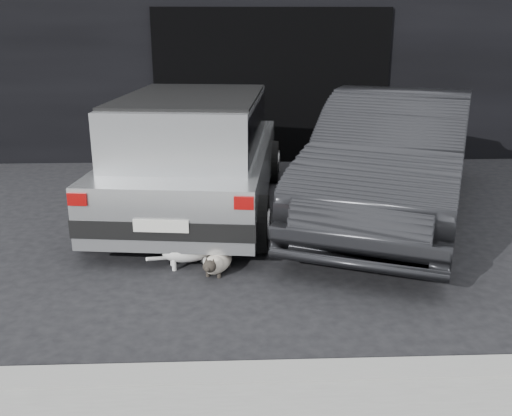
{
  "coord_description": "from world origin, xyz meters",
  "views": [
    {
      "loc": [
        0.32,
        -5.91,
        2.35
      ],
      "look_at": [
        0.55,
        -0.46,
        0.58
      ],
      "focal_mm": 40.0,
      "sensor_mm": 36.0,
      "label": 1
    }
  ],
  "objects_px": {
    "cat_white": "(192,249)",
    "cat_siamese": "(217,263)",
    "silver_hatchback": "(195,148)",
    "second_car": "(394,157)"
  },
  "relations": [
    {
      "from": "silver_hatchback",
      "to": "cat_siamese",
      "type": "relative_size",
      "value": 6.44
    },
    {
      "from": "second_car",
      "to": "cat_white",
      "type": "bearing_deg",
      "value": -126.37
    },
    {
      "from": "cat_siamese",
      "to": "second_car",
      "type": "bearing_deg",
      "value": -123.73
    },
    {
      "from": "second_car",
      "to": "cat_white",
      "type": "distance_m",
      "value": 2.88
    },
    {
      "from": "silver_hatchback",
      "to": "second_car",
      "type": "height_order",
      "value": "second_car"
    },
    {
      "from": "cat_white",
      "to": "cat_siamese",
      "type": "bearing_deg",
      "value": 39.9
    },
    {
      "from": "silver_hatchback",
      "to": "cat_siamese",
      "type": "distance_m",
      "value": 2.14
    },
    {
      "from": "silver_hatchback",
      "to": "cat_white",
      "type": "xyz_separation_m",
      "value": [
        0.05,
        -1.8,
        -0.65
      ]
    },
    {
      "from": "cat_siamese",
      "to": "silver_hatchback",
      "type": "bearing_deg",
      "value": -62.21
    },
    {
      "from": "silver_hatchback",
      "to": "cat_white",
      "type": "bearing_deg",
      "value": -81.67
    }
  ]
}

